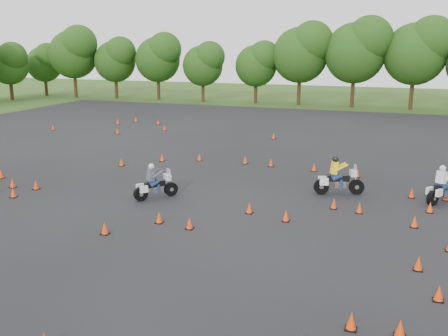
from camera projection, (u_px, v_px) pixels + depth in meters
name	position (u px, v px, depth m)	size (l,w,h in m)	color
ground	(192.00, 218.00, 20.80)	(140.00, 140.00, 0.00)	#2D5119
asphalt_pad	(236.00, 181.00, 26.29)	(62.00, 62.00, 0.00)	black
treeline	(357.00, 67.00, 50.66)	(87.06, 32.20, 11.17)	#224614
traffic_cones	(229.00, 184.00, 24.97)	(36.26, 32.87, 0.45)	#F73E0A
rider_grey	(156.00, 181.00, 23.20)	(2.19, 0.67, 1.69)	#47494F
rider_yellow	(340.00, 176.00, 23.81)	(2.41, 0.74, 1.86)	yellow
rider_white	(445.00, 184.00, 22.61)	(2.27, 0.70, 1.75)	silver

